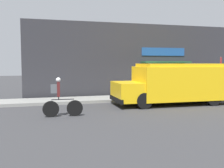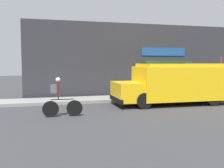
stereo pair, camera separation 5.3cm
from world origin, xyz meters
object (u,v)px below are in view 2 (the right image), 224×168
Objects in this scene: school_bus at (176,83)px; stop_sign_post at (221,69)px; trash_bin at (124,90)px; cyclist at (60,98)px.

stop_sign_post is at bearing 26.27° from school_bus.
trash_bin is at bearing 176.85° from stop_sign_post.
school_bus is 3.36m from trash_bin.
stop_sign_post is 2.93× the size of trash_bin.
stop_sign_post is 6.92m from trash_bin.
trash_bin is (4.31, 4.22, -0.19)m from cyclist.
stop_sign_post reaches higher than trash_bin.
stop_sign_post reaches higher than cyclist.
school_bus is at bearing -155.41° from stop_sign_post.
stop_sign_post is at bearing 22.05° from cyclist.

